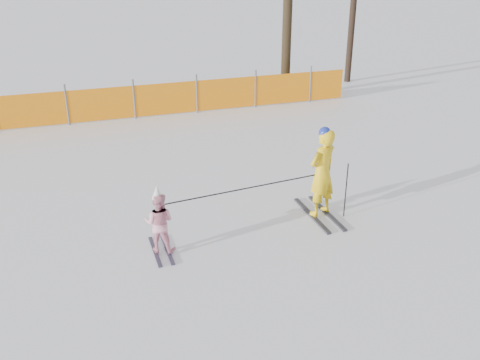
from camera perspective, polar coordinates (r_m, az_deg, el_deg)
name	(u,v)px	position (r m, az deg, el deg)	size (l,w,h in m)	color
ground	(248,239)	(10.06, 0.91, -6.32)	(120.00, 120.00, 0.00)	white
adult	(322,173)	(10.62, 8.75, 0.78)	(0.77, 1.57, 1.88)	black
child	(159,222)	(9.49, -8.62, -4.47)	(0.67, 1.04, 1.30)	black
ski_poles	(274,189)	(10.09, 3.66, -0.97)	(3.66, 0.36, 1.15)	black
safety_fence	(120,103)	(17.01, -12.71, 8.06)	(15.24, 0.06, 1.25)	#595960
tree_trunks	(311,6)	(19.61, 7.58, 17.97)	(3.60, 1.77, 6.49)	#2E2314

